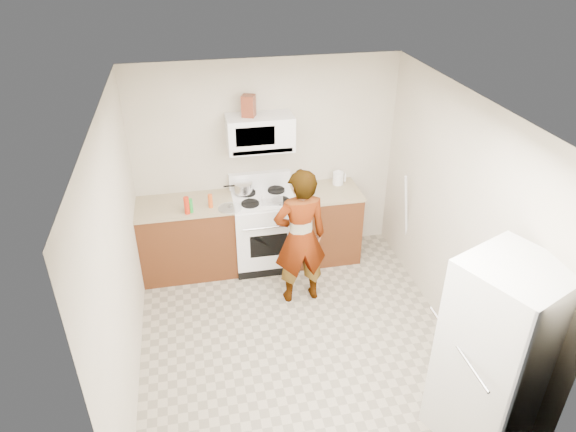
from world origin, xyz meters
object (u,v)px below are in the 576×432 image
object	(u,v)px
microwave	(260,133)
saucepan	(243,188)
fridge	(497,355)
kettle	(338,178)
gas_range	(264,229)
person	(300,238)

from	to	relation	value
microwave	saucepan	xyz separation A→B (m)	(-0.22, 0.01, -0.69)
fridge	kettle	world-z (taller)	fridge
microwave	fridge	world-z (taller)	microwave
kettle	saucepan	distance (m)	1.19
saucepan	microwave	bearing A→B (deg)	-1.69
gas_range	microwave	size ratio (longest dim) A/B	1.49
gas_range	fridge	xyz separation A→B (m)	(1.39, -2.84, 0.36)
person	gas_range	bearing A→B (deg)	-74.14
kettle	person	bearing A→B (deg)	-149.28
kettle	microwave	bearing A→B (deg)	158.76
microwave	saucepan	distance (m)	0.72
fridge	kettle	bearing A→B (deg)	74.44
person	fridge	size ratio (longest dim) A/B	0.96
gas_range	microwave	distance (m)	1.22
microwave	saucepan	world-z (taller)	microwave
gas_range	person	bearing A→B (deg)	-70.83
fridge	saucepan	world-z (taller)	fridge
person	saucepan	size ratio (longest dim) A/B	7.46
fridge	saucepan	xyz separation A→B (m)	(-1.61, 2.97, 0.16)
fridge	kettle	xyz separation A→B (m)	(-0.42, 3.00, 0.17)
gas_range	microwave	world-z (taller)	microwave
gas_range	kettle	distance (m)	1.12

